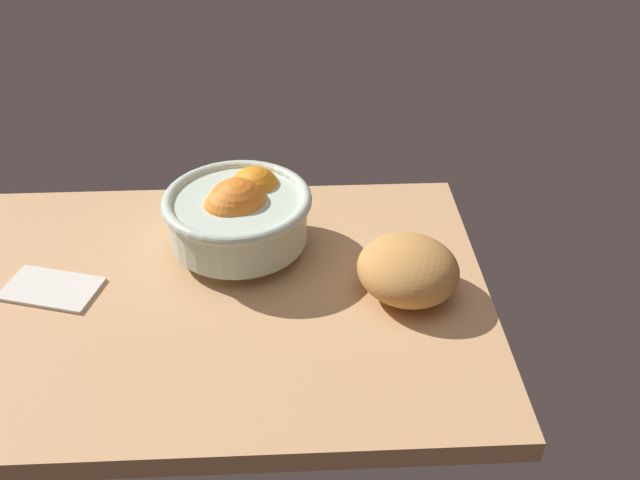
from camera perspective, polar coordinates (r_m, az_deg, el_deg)
The scene contains 4 objects.
ground_plane at distance 94.95cm, azimuth -11.33°, elevation -4.97°, with size 81.72×52.20×3.00cm, color tan.
fruit_bowl at distance 97.21cm, azimuth -6.65°, elevation 2.30°, with size 20.59×20.59×11.16cm.
bread_loaf at distance 90.60cm, azimuth 7.19°, elevation -2.40°, with size 13.39×12.75×7.63cm, color #C98B47.
napkin_folded at distance 98.92cm, azimuth -21.11°, elevation -3.63°, with size 12.29×7.16×0.95cm, color silver.
Camera 1 is at (-15.21, 71.10, 59.56)cm, focal length 39.18 mm.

